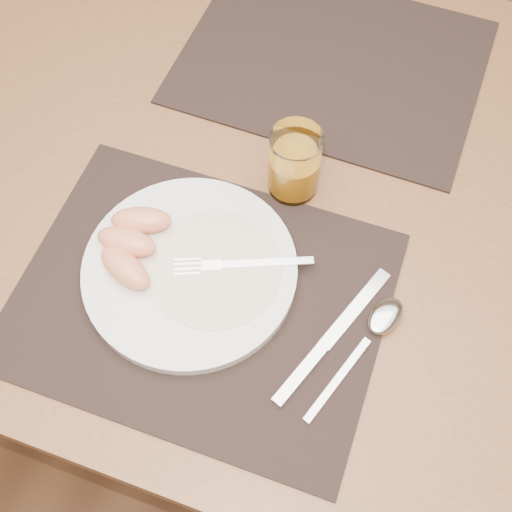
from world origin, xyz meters
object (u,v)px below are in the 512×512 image
object	(u,v)px
placemat_near	(201,298)
table	(272,201)
placemat_far	(332,61)
plate	(190,270)
knife	(324,346)
juice_glass	(294,165)
fork	(231,265)
spoon	(379,325)

from	to	relation	value
placemat_near	table	bearing A→B (deg)	84.52
placemat_far	plate	world-z (taller)	plate
placemat_near	knife	xyz separation A→B (m)	(0.16, -0.01, 0.00)
plate	juice_glass	distance (m)	0.19
knife	table	bearing A→B (deg)	121.43
knife	placemat_far	bearing A→B (deg)	105.10
table	juice_glass	bearing A→B (deg)	-32.61
fork	knife	xyz separation A→B (m)	(0.14, -0.06, -0.02)
placemat_far	fork	distance (m)	0.39
plate	spoon	size ratio (longest dim) A/B	1.44
table	spoon	bearing A→B (deg)	-43.23
plate	knife	bearing A→B (deg)	-11.75
table	spoon	xyz separation A→B (m)	(0.20, -0.18, 0.09)
knife	placemat_near	bearing A→B (deg)	176.10
placemat_near	plate	world-z (taller)	plate
knife	spoon	world-z (taller)	spoon
table	placemat_near	world-z (taller)	placemat_near
placemat_near	placemat_far	xyz separation A→B (m)	(0.04, 0.44, 0.00)
spoon	plate	bearing A→B (deg)	-178.14
fork	knife	size ratio (longest dim) A/B	0.79
placemat_near	juice_glass	xyz separation A→B (m)	(0.06, 0.20, 0.05)
table	knife	world-z (taller)	knife
placemat_far	knife	distance (m)	0.47
plate	knife	size ratio (longest dim) A/B	1.28
plate	spoon	world-z (taller)	plate
placemat_far	plate	bearing A→B (deg)	-99.10
table	juice_glass	size ratio (longest dim) A/B	13.63
placemat_near	placemat_far	bearing A→B (deg)	84.72
plate	spoon	distance (m)	0.24
plate	knife	world-z (taller)	plate
table	placemat_far	distance (m)	0.24
knife	fork	bearing A→B (deg)	157.31
fork	spoon	distance (m)	0.19
fork	spoon	size ratio (longest dim) A/B	0.89
juice_glass	placemat_far	bearing A→B (deg)	93.44
placemat_near	spoon	xyz separation A→B (m)	(0.22, 0.04, 0.01)
fork	placemat_far	bearing A→B (deg)	87.42
table	plate	bearing A→B (deg)	-103.60
fork	juice_glass	world-z (taller)	juice_glass
placemat_far	plate	distance (m)	0.42
table	placemat_near	distance (m)	0.24
juice_glass	placemat_near	bearing A→B (deg)	-105.56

